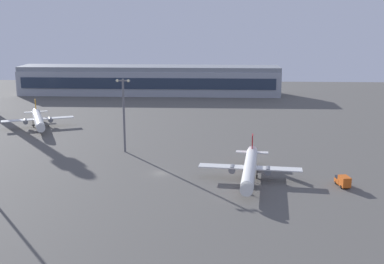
{
  "coord_description": "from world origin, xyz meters",
  "views": [
    {
      "loc": [
        15.51,
        -134.06,
        44.05
      ],
      "look_at": [
        7.5,
        35.49,
        4.0
      ],
      "focal_mm": 45.83,
      "sensor_mm": 36.0,
      "label": 1
    }
  ],
  "objects": [
    {
      "name": "ground_plane",
      "position": [
        0.0,
        0.0,
        0.0
      ],
      "size": [
        416.0,
        416.0,
        0.0
      ],
      "primitive_type": "plane",
      "color": "#56544F"
    },
    {
      "name": "terminal_building",
      "position": [
        -22.42,
        147.44,
        8.09
      ],
      "size": [
        149.25,
        22.4,
        16.4
      ],
      "color": "#9EA3AD",
      "rests_on": "ground"
    },
    {
      "name": "catering_truck",
      "position": [
        49.79,
        -8.78,
        1.58
      ],
      "size": [
        3.29,
        5.97,
        3.05
      ],
      "rotation": [
        0.0,
        0.0,
        0.17
      ],
      "color": "#D85919",
      "rests_on": "ground"
    },
    {
      "name": "airplane_near_gate",
      "position": [
        -56.18,
        57.32,
        3.55
      ],
      "size": [
        27.46,
        34.79,
        9.38
      ],
      "rotation": [
        0.0,
        0.0,
        3.54
      ],
      "color": "silver",
      "rests_on": "ground"
    },
    {
      "name": "apron_light_east",
      "position": [
        -14.32,
        22.6,
        14.05
      ],
      "size": [
        4.8,
        0.9,
        24.46
      ],
      "color": "slate",
      "rests_on": "ground"
    },
    {
      "name": "airplane_mid_apron",
      "position": [
        25.36,
        -4.67,
        3.55
      ],
      "size": [
        28.59,
        36.65,
        9.4
      ],
      "rotation": [
        0.0,
        0.0,
        3.03
      ],
      "color": "silver",
      "rests_on": "ground"
    }
  ]
}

